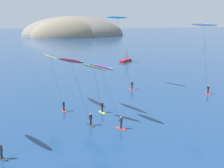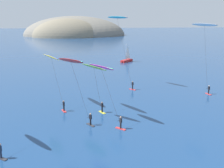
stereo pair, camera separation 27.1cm
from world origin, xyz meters
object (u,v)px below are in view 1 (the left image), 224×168
at_px(sailboat_near, 125,60).
at_px(kitesurfer_magenta, 103,71).
at_px(kitesurfer_cyan, 118,23).
at_px(kitesurfer_white, 204,30).
at_px(kitesurfer_red, 73,67).
at_px(kitesurfer_yellow, 52,60).
at_px(kitesurfer_lime, 94,70).

relative_size(sailboat_near, kitesurfer_magenta, 0.71).
xyz_separation_m(kitesurfer_cyan, kitesurfer_white, (14.90, -6.30, -1.00)).
bearing_deg(kitesurfer_red, sailboat_near, 72.66).
xyz_separation_m(sailboat_near, kitesurfer_red, (-15.14, -48.48, 6.98)).
bearing_deg(kitesurfer_yellow, sailboat_near, 65.33).
distance_m(sailboat_near, kitesurfer_white, 38.82).
bearing_deg(kitesurfer_cyan, kitesurfer_yellow, -138.89).
height_order(sailboat_near, kitesurfer_yellow, kitesurfer_yellow).
relative_size(kitesurfer_magenta, kitesurfer_lime, 1.12).
height_order(sailboat_near, kitesurfer_white, kitesurfer_white).
distance_m(kitesurfer_magenta, kitesurfer_white, 23.98).
bearing_deg(sailboat_near, kitesurfer_magenta, -102.85).
bearing_deg(kitesurfer_red, kitesurfer_cyan, 64.93).
xyz_separation_m(kitesurfer_magenta, kitesurfer_cyan, (4.75, 19.23, 5.65)).
distance_m(kitesurfer_red, kitesurfer_white, 26.87).
bearing_deg(kitesurfer_lime, kitesurfer_red, -125.24).
height_order(sailboat_near, kitesurfer_lime, kitesurfer_lime).
distance_m(kitesurfer_magenta, kitesurfer_yellow, 11.37).
relative_size(sailboat_near, kitesurfer_red, 0.65).
bearing_deg(sailboat_near, kitesurfer_cyan, -102.19).
relative_size(kitesurfer_lime, kitesurfer_yellow, 0.87).
xyz_separation_m(kitesurfer_lime, kitesurfer_red, (-3.07, -4.35, 1.31)).
height_order(kitesurfer_red, kitesurfer_white, kitesurfer_white).
xyz_separation_m(sailboat_near, kitesurfer_magenta, (-11.22, -49.18, 6.39)).
height_order(sailboat_near, kitesurfer_red, kitesurfer_red).
distance_m(kitesurfer_cyan, kitesurfer_lime, 16.52).
bearing_deg(kitesurfer_red, kitesurfer_magenta, -10.06).
xyz_separation_m(kitesurfer_cyan, kitesurfer_red, (-8.67, -18.53, -5.06)).
bearing_deg(kitesurfer_white, kitesurfer_lime, -158.98).
bearing_deg(kitesurfer_yellow, kitesurfer_cyan, 41.11).
height_order(kitesurfer_cyan, kitesurfer_white, kitesurfer_cyan).
xyz_separation_m(sailboat_near, kitesurfer_yellow, (-18.64, -40.57, 6.70)).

